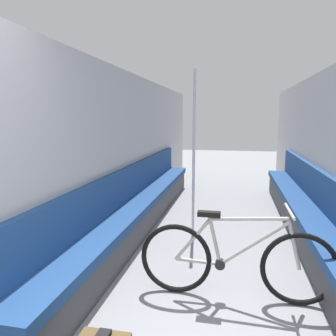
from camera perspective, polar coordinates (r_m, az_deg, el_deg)
name	(u,v)px	position (r m, az deg, el deg)	size (l,w,h in m)	color
wall_left	(124,151)	(4.75, -7.59, 2.95)	(0.10, 9.99, 2.24)	#B2B2B7
wall_right	(330,155)	(4.64, 26.44, 1.97)	(0.10, 9.99, 2.24)	#B2B2B7
bench_seat_row_left	(139,208)	(4.79, -5.03, -6.88)	(0.40, 5.92, 0.91)	#3D3D42
bench_seat_row_right	(308,217)	(4.70, 23.24, -7.89)	(0.40, 5.92, 0.91)	#3D3D42
bicycle	(235,261)	(3.04, 11.61, -15.58)	(1.72, 0.46, 0.84)	black
grab_pole_near	(194,156)	(4.42, 4.51, 2.07)	(0.08, 0.08, 2.22)	gray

